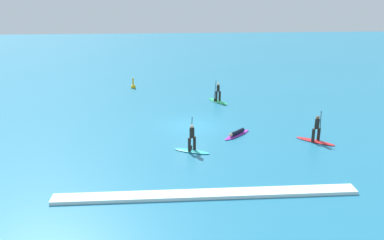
{
  "coord_description": "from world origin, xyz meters",
  "views": [
    {
      "loc": [
        -2.06,
        -29.42,
        10.51
      ],
      "look_at": [
        0.0,
        0.0,
        0.5
      ],
      "focal_mm": 38.17,
      "sensor_mm": 36.0,
      "label": 1
    }
  ],
  "objects": [
    {
      "name": "surfer_on_red_board",
      "position": [
        8.31,
        -3.81,
        0.54
      ],
      "size": [
        2.49,
        2.23,
        2.26
      ],
      "rotation": [
        0.0,
        0.0,
        5.58
      ],
      "color": "red",
      "rests_on": "ground_plane"
    },
    {
      "name": "ground_plane",
      "position": [
        0.0,
        0.0,
        0.0
      ],
      "size": [
        120.0,
        120.0,
        0.0
      ],
      "primitive_type": "plane",
      "color": "teal",
      "rests_on": "ground"
    },
    {
      "name": "surfer_on_purple_board",
      "position": [
        3.09,
        -2.2,
        0.13
      ],
      "size": [
        2.43,
        2.41,
        0.38
      ],
      "rotation": [
        0.0,
        0.0,
        3.92
      ],
      "color": "purple",
      "rests_on": "ground_plane"
    },
    {
      "name": "wave_crest",
      "position": [
        0.0,
        -10.77,
        0.09
      ],
      "size": [
        15.79,
        0.9,
        0.18
      ],
      "primitive_type": "cube",
      "color": "white",
      "rests_on": "ground_plane"
    },
    {
      "name": "surfer_on_green_board",
      "position": [
        2.86,
        6.56,
        0.43
      ],
      "size": [
        1.96,
        2.75,
        2.0
      ],
      "rotation": [
        0.0,
        0.0,
        2.06
      ],
      "color": "#23B266",
      "rests_on": "ground_plane"
    },
    {
      "name": "marker_buoy",
      "position": [
        -5.28,
        12.27,
        0.2
      ],
      "size": [
        0.5,
        0.5,
        1.18
      ],
      "color": "yellow",
      "rests_on": "ground_plane"
    },
    {
      "name": "surfer_on_teal_board",
      "position": [
        -0.35,
        -4.96,
        0.54
      ],
      "size": [
        2.44,
        1.53,
        2.25
      ],
      "rotation": [
        0.0,
        0.0,
        2.71
      ],
      "color": "#33C6CC",
      "rests_on": "ground_plane"
    }
  ]
}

